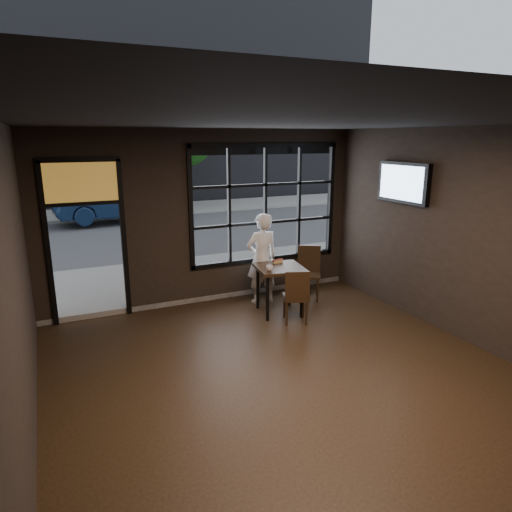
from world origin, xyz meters
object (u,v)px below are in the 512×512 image
cafe_table (279,290)px  man (262,259)px  chair_near (295,295)px  navy_car (118,200)px

cafe_table → man: bearing=103.8°
chair_near → cafe_table: bearing=-61.8°
cafe_table → navy_car: 10.48m
cafe_table → chair_near: bearing=-73.6°
chair_near → man: 1.16m
chair_near → navy_car: navy_car is taller
cafe_table → chair_near: size_ratio=0.92×
cafe_table → chair_near: chair_near is taller
man → navy_car: size_ratio=0.39×
man → navy_car: (-1.13, 9.79, -0.03)m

